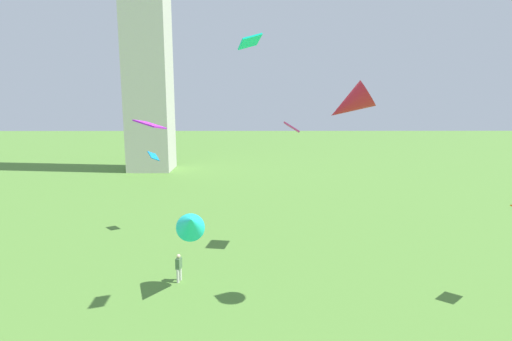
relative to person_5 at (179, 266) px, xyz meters
name	(u,v)px	position (x,y,z in m)	size (l,w,h in m)	color
person_5	(179,266)	(0.00, 0.00, 0.00)	(0.33, 0.49, 1.61)	silver
kite_flying_0	(150,124)	(1.06, -9.38, 8.56)	(1.01, 0.92, 0.31)	#BE24E2
kite_flying_1	(250,42)	(4.04, -3.28, 11.70)	(1.09, 1.46, 0.61)	#0ADFD0
kite_flying_2	(292,127)	(6.70, 5.25, 7.34)	(1.20, 1.85, 0.88)	#C12F77
kite_flying_4	(191,224)	(1.00, -1.61, 2.98)	(1.98, 2.85, 2.36)	#19DDD3
kite_flying_6	(153,156)	(-3.35, 9.12, 4.89)	(1.00, 1.24, 0.71)	#0F89D4
kite_flying_7	(349,104)	(8.61, -2.61, 9.00)	(2.59, 1.83, 2.20)	red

